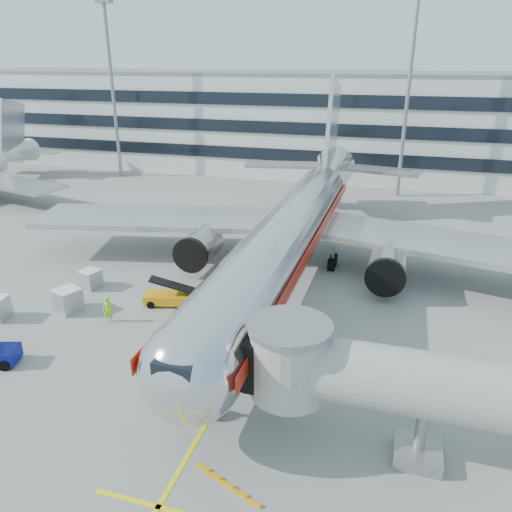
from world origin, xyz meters
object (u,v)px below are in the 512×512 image
(cargo_container_front, at_px, (68,300))
(ramp_worker, at_px, (108,310))
(belt_loader, at_px, (173,297))
(cargo_container_right, at_px, (90,279))
(main_jet, at_px, (293,228))

(cargo_container_front, height_order, ramp_worker, ramp_worker)
(belt_loader, relative_size, cargo_container_right, 2.77)
(main_jet, distance_m, ramp_worker, 16.60)
(cargo_container_right, height_order, ramp_worker, ramp_worker)
(main_jet, relative_size, cargo_container_front, 23.61)
(cargo_container_right, xyz_separation_m, cargo_container_front, (0.80, -4.06, 0.13))
(cargo_container_front, xyz_separation_m, ramp_worker, (3.80, -0.61, 0.07))
(main_jet, xyz_separation_m, cargo_container_front, (-14.52, -11.64, -3.34))
(main_jet, xyz_separation_m, belt_loader, (-7.45, -8.43, -3.61))
(cargo_container_right, bearing_deg, cargo_container_front, -78.93)
(belt_loader, bearing_deg, cargo_container_right, 173.83)
(belt_loader, distance_m, ramp_worker, 5.04)
(cargo_container_right, xyz_separation_m, ramp_worker, (4.60, -4.67, 0.20))
(main_jet, distance_m, belt_loader, 11.81)
(main_jet, height_order, cargo_container_right, main_jet)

